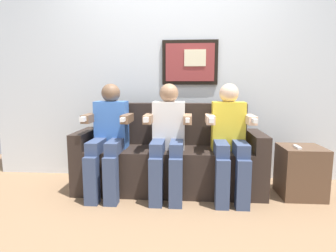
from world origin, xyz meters
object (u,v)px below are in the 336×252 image
object	(u,v)px
person_in_middle	(168,135)
person_on_left	(109,135)
couch	(169,160)
side_table_right	(300,171)
spare_remote_on_table	(297,147)
person_on_right	(229,136)

from	to	relation	value
person_in_middle	person_on_left	bearing A→B (deg)	180.00
couch	side_table_right	size ratio (longest dim) A/B	3.83
side_table_right	person_in_middle	bearing A→B (deg)	-177.31
spare_remote_on_table	person_in_middle	bearing A→B (deg)	179.88
couch	side_table_right	xyz separation A→B (m)	(1.31, -0.11, -0.06)
person_in_middle	spare_remote_on_table	distance (m)	1.24
couch	person_on_left	world-z (taller)	person_on_left
side_table_right	spare_remote_on_table	world-z (taller)	spare_remote_on_table
side_table_right	spare_remote_on_table	size ratio (longest dim) A/B	3.85
person_on_right	side_table_right	size ratio (longest dim) A/B	2.22
spare_remote_on_table	person_on_right	bearing A→B (deg)	179.77
couch	spare_remote_on_table	world-z (taller)	couch
person_in_middle	person_on_right	world-z (taller)	same
person_on_left	spare_remote_on_table	size ratio (longest dim) A/B	8.54
person_on_right	side_table_right	world-z (taller)	person_on_right
side_table_right	couch	bearing A→B (deg)	175.37
person_on_left	person_in_middle	distance (m)	0.59
couch	person_in_middle	size ratio (longest dim) A/B	1.72
couch	person_on_right	xyz separation A→B (m)	(0.59, -0.17, 0.29)
person_in_middle	side_table_right	world-z (taller)	person_in_middle
couch	side_table_right	bearing A→B (deg)	-4.63
person_in_middle	side_table_right	distance (m)	1.36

